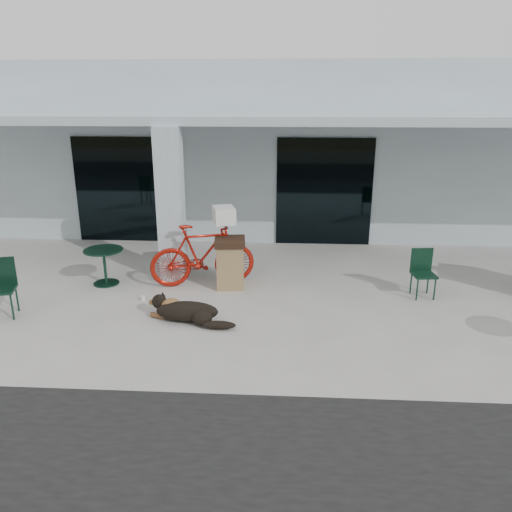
# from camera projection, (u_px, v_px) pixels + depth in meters

# --- Properties ---
(ground) EXTENTS (80.00, 80.00, 0.00)m
(ground) POSITION_uv_depth(u_px,v_px,m) (234.00, 326.00, 8.37)
(ground) COLOR #BBB8B0
(ground) RESTS_ON ground
(building) EXTENTS (22.00, 7.00, 4.50)m
(building) POSITION_uv_depth(u_px,v_px,m) (260.00, 143.00, 15.74)
(building) COLOR silver
(building) RESTS_ON ground
(storefront_glass_left) EXTENTS (2.80, 0.06, 2.70)m
(storefront_glass_left) POSITION_uv_depth(u_px,v_px,m) (129.00, 190.00, 12.86)
(storefront_glass_left) COLOR black
(storefront_glass_left) RESTS_ON ground
(storefront_glass_right) EXTENTS (2.40, 0.06, 2.70)m
(storefront_glass_right) POSITION_uv_depth(u_px,v_px,m) (324.00, 192.00, 12.57)
(storefront_glass_right) COLOR black
(storefront_glass_right) RESTS_ON ground
(column) EXTENTS (0.50, 0.50, 3.12)m
(column) POSITION_uv_depth(u_px,v_px,m) (171.00, 205.00, 10.15)
(column) COLOR silver
(column) RESTS_ON ground
(overhang) EXTENTS (22.00, 2.80, 0.18)m
(overhang) POSITION_uv_depth(u_px,v_px,m) (249.00, 118.00, 10.79)
(overhang) COLOR silver
(overhang) RESTS_ON column
(bicycle) EXTENTS (2.20, 1.17, 1.27)m
(bicycle) POSITION_uv_depth(u_px,v_px,m) (203.00, 255.00, 10.02)
(bicycle) COLOR #A9180D
(bicycle) RESTS_ON ground
(laundry_basket) EXTENTS (0.53, 0.63, 0.32)m
(laundry_basket) POSITION_uv_depth(u_px,v_px,m) (224.00, 215.00, 9.87)
(laundry_basket) COLOR white
(laundry_basket) RESTS_ON bicycle
(dog) EXTENTS (1.30, 0.79, 0.41)m
(dog) POSITION_uv_depth(u_px,v_px,m) (187.00, 310.00, 8.49)
(dog) COLOR black
(dog) RESTS_ON ground
(cup_near_dog) EXTENTS (0.08, 0.08, 0.09)m
(cup_near_dog) POSITION_uv_depth(u_px,v_px,m) (143.00, 298.00, 9.41)
(cup_near_dog) COLOR white
(cup_near_dog) RESTS_ON ground
(cafe_table_near) EXTENTS (1.05, 1.05, 0.74)m
(cafe_table_near) POSITION_uv_depth(u_px,v_px,m) (105.00, 267.00, 10.12)
(cafe_table_near) COLOR #123424
(cafe_table_near) RESTS_ON ground
(cafe_chair_near) EXTENTS (0.58, 0.61, 1.02)m
(cafe_chair_near) POSITION_uv_depth(u_px,v_px,m) (1.00, 289.00, 8.59)
(cafe_chair_near) COLOR #123424
(cafe_chair_near) RESTS_ON ground
(cafe_chair_far_a) EXTENTS (0.46, 0.50, 0.92)m
(cafe_chair_far_a) POSITION_uv_depth(u_px,v_px,m) (424.00, 274.00, 9.45)
(cafe_chair_far_a) COLOR #123424
(cafe_chair_far_a) RESTS_ON ground
(trash_receptacle) EXTENTS (0.65, 0.65, 1.01)m
(trash_receptacle) POSITION_uv_depth(u_px,v_px,m) (230.00, 263.00, 9.93)
(trash_receptacle) COLOR #91734B
(trash_receptacle) RESTS_ON ground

